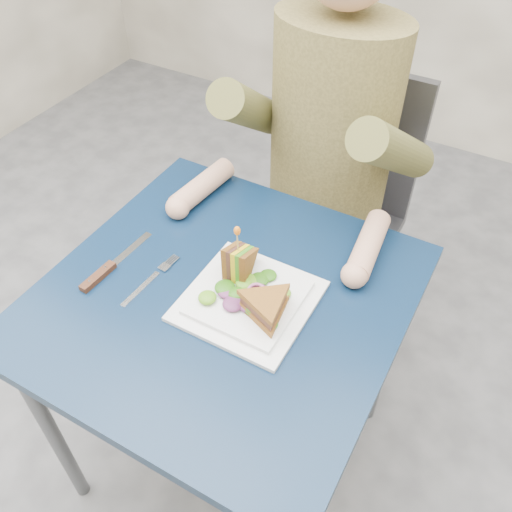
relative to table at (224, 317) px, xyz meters
The scene contains 13 objects.
ground 0.65m from the table, ahead, with size 4.00×4.00×0.00m, color #59595C.
table is the anchor object (origin of this frame).
chair 0.66m from the table, 90.00° to the left, with size 0.42×0.40×0.93m.
diner 0.60m from the table, 90.00° to the left, with size 0.54×0.59×0.74m.
plate 0.11m from the table, ahead, with size 0.26×0.26×0.02m.
sandwich_flat 0.17m from the table, ahead, with size 0.16×0.16×0.05m.
sandwich_upright 0.14m from the table, 80.00° to the left, with size 0.08×0.12×0.12m.
fork 0.19m from the table, 162.90° to the right, with size 0.03×0.18×0.01m.
knife 0.29m from the table, 163.79° to the right, with size 0.03×0.22×0.02m.
toothpick 0.20m from the table, 80.00° to the left, with size 0.00×0.00×0.06m, color tan.
toothpick_frill 0.23m from the table, 80.00° to the left, with size 0.01×0.01×0.02m, color orange.
lettuce_spill 0.13m from the table, 14.23° to the left, with size 0.15×0.13×0.02m, color #337A14, non-canonical shape.
onion_ring 0.14m from the table, ahead, with size 0.04×0.04×0.01m, color #9E4C7A.
Camera 1 is at (0.44, -0.63, 1.61)m, focal length 38.00 mm.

